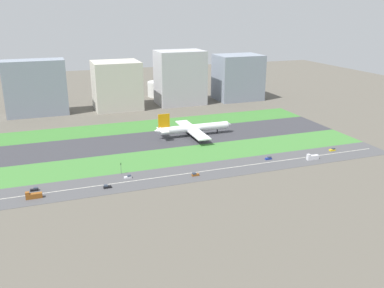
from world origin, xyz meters
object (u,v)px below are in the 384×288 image
(car_0, at_px, (107,187))
(cargo_warehouse, at_px, (238,77))
(hangar_building, at_px, (117,85))
(truck_0, at_px, (33,196))
(fuel_tank_west, at_px, (125,93))
(airliner, at_px, (193,128))
(traffic_light, at_px, (121,168))
(car_5, at_px, (35,189))
(fuel_tank_centre, at_px, (158,89))
(car_3, at_px, (195,174))
(truck_1, at_px, (312,157))
(office_tower, at_px, (180,78))
(terminal_building, at_px, (36,88))
(car_4, at_px, (269,158))
(car_2, at_px, (128,177))
(car_1, at_px, (333,150))

(car_0, xyz_separation_m, cargo_warehouse, (173.85, 192.00, 23.32))
(hangar_building, bearing_deg, cargo_warehouse, 0.00)
(truck_0, xyz_separation_m, fuel_tank_west, (95.82, 237.00, 4.96))
(airliner, distance_m, traffic_light, 90.78)
(car_5, bearing_deg, hangar_building, 66.47)
(airliner, height_order, fuel_tank_west, airliner)
(car_0, bearing_deg, fuel_tank_centre, -112.00)
(cargo_warehouse, distance_m, fuel_tank_west, 126.44)
(car_3, relative_size, truck_1, 0.52)
(traffic_light, xyz_separation_m, office_tower, (95.66, 174.01, 23.26))
(hangar_building, bearing_deg, fuel_tank_west, 70.45)
(office_tower, relative_size, fuel_tank_centre, 2.26)
(hangar_building, height_order, fuel_tank_west, hangar_building)
(fuel_tank_centre, bearing_deg, car_3, -100.26)
(traffic_light, xyz_separation_m, terminal_building, (-45.80, 174.01, 21.44))
(airliner, xyz_separation_m, car_4, (29.50, -68.00, -5.31))
(car_3, relative_size, car_4, 1.00)
(airliner, xyz_separation_m, fuel_tank_centre, (16.17, 159.00, 2.14))
(office_tower, xyz_separation_m, cargo_warehouse, (66.70, 0.00, -3.31))
(airliner, bearing_deg, car_2, -133.92)
(airliner, distance_m, office_tower, 119.21)
(airliner, height_order, truck_0, airliner)
(hangar_building, distance_m, cargo_warehouse, 132.82)
(airliner, height_order, car_4, airliner)
(airliner, bearing_deg, car_4, -66.54)
(car_5, bearing_deg, cargo_warehouse, 40.64)
(car_5, xyz_separation_m, traffic_light, (49.72, 7.99, 3.37))
(airliner, relative_size, hangar_building, 1.38)
(airliner, relative_size, car_0, 14.77)
(car_1, relative_size, car_2, 1.00)
(fuel_tank_centre, bearing_deg, car_4, -86.64)
(truck_1, height_order, office_tower, office_tower)
(hangar_building, xyz_separation_m, cargo_warehouse, (132.82, 0.00, 0.77))
(terminal_building, bearing_deg, car_1, -43.04)
(car_4, relative_size, car_5, 1.00)
(hangar_building, distance_m, fuel_tank_centre, 72.45)
(fuel_tank_centre, bearing_deg, car_0, -112.00)
(car_3, bearing_deg, car_2, -14.47)
(airliner, xyz_separation_m, car_2, (-65.48, -68.00, -5.31))
(airliner, distance_m, terminal_building, 162.33)
(car_5, bearing_deg, office_tower, 51.38)
(fuel_tank_centre, bearing_deg, airliner, -95.81)
(car_2, distance_m, car_4, 94.98)
(car_0, bearing_deg, airliner, -135.58)
(airliner, relative_size, car_2, 14.77)
(car_0, relative_size, fuel_tank_centre, 0.18)
(truck_0, bearing_deg, traffic_light, -160.32)
(hangar_building, height_order, fuel_tank_centre, hangar_building)
(car_1, height_order, car_2, same)
(cargo_warehouse, bearing_deg, truck_1, -101.02)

